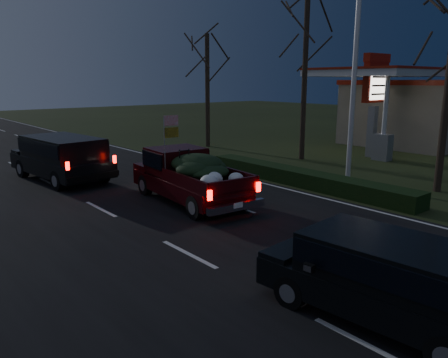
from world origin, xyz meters
TOP-DOWN VIEW (x-y plane):
  - ground at (0.00, 0.00)m, footprint 120.00×120.00m
  - road_asphalt at (0.00, 0.00)m, footprint 14.00×120.00m
  - hedge_row at (7.80, 3.00)m, footprint 1.00×10.00m
  - light_pole at (9.50, 2.00)m, footprint 0.50×0.90m
  - gas_price_pylon at (16.00, 4.99)m, footprint 2.00×0.41m
  - gas_station_building at (24.00, 6.00)m, footprint 10.00×7.00m
  - gas_canopy at (18.00, 6.00)m, footprint 7.10×6.10m
  - bare_tree_mid at (12.50, 7.00)m, footprint 3.60×3.60m
  - bare_tree_far at (11.50, 14.00)m, footprint 3.60×3.60m
  - pickup_truck at (2.83, 3.93)m, footprint 2.44×5.34m
  - lead_suv at (0.66, 10.08)m, footprint 2.72×5.47m
  - rear_suv at (0.91, -4.73)m, footprint 2.26×4.41m

SIDE VIEW (x-z plane):
  - ground at x=0.00m, z-range 0.00..0.00m
  - road_asphalt at x=0.00m, z-range 0.00..0.02m
  - hedge_row at x=7.80m, z-range 0.00..0.60m
  - rear_suv at x=0.91m, z-range 0.31..1.54m
  - pickup_truck at x=2.83m, z-range -0.34..2.38m
  - lead_suv at x=0.66m, z-range 0.39..1.91m
  - gas_station_building at x=24.00m, z-range 0.00..4.00m
  - gas_price_pylon at x=16.00m, z-range 0.98..6.56m
  - gas_canopy at x=18.00m, z-range 1.91..6.79m
  - bare_tree_far at x=11.50m, z-range 1.73..8.73m
  - light_pole at x=9.50m, z-range 0.90..10.06m
  - bare_tree_mid at x=12.50m, z-range 2.10..10.60m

